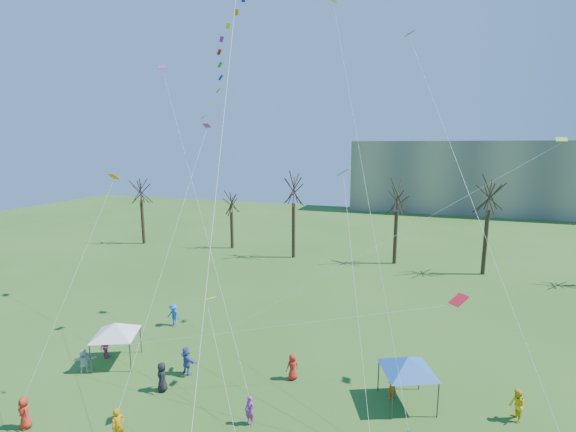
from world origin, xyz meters
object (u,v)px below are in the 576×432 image
(canopy_tent_white, at_px, (115,329))
(canopy_tent_blue, at_px, (408,364))
(big_box_kite, at_px, (230,49))
(distant_building, at_px, (499,177))

(canopy_tent_white, relative_size, canopy_tent_blue, 0.98)
(canopy_tent_white, distance_m, canopy_tent_blue, 18.29)
(canopy_tent_white, bearing_deg, big_box_kite, -1.24)
(canopy_tent_white, xyz_separation_m, canopy_tent_blue, (18.21, 1.64, 0.03))
(big_box_kite, bearing_deg, canopy_tent_blue, 11.05)
(distant_building, bearing_deg, canopy_tent_blue, -101.94)
(canopy_tent_blue, bearing_deg, distant_building, 78.06)
(distant_building, bearing_deg, big_box_kite, -108.36)
(distant_building, xyz_separation_m, canopy_tent_blue, (-15.36, -72.64, -5.11))
(distant_building, xyz_separation_m, canopy_tent_white, (-33.57, -74.28, -5.14))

